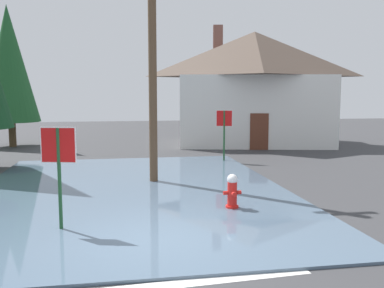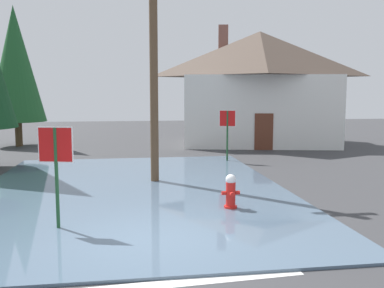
{
  "view_description": "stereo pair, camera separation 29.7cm",
  "coord_description": "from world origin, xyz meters",
  "px_view_note": "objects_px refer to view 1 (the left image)",
  "views": [
    {
      "loc": [
        -0.73,
        -8.55,
        3.06
      ],
      "look_at": [
        1.48,
        4.22,
        1.53
      ],
      "focal_mm": 39.98,
      "sensor_mm": 36.0,
      "label": 1
    },
    {
      "loc": [
        -0.43,
        -8.6,
        3.06
      ],
      "look_at": [
        1.48,
        4.22,
        1.53
      ],
      "focal_mm": 39.98,
      "sensor_mm": 36.0,
      "label": 2
    }
  ],
  "objects_px": {
    "house": "(254,86)",
    "pine_tree_mid_left": "(9,64)",
    "utility_pole": "(152,48)",
    "stop_sign_far": "(224,125)",
    "stop_sign_near": "(59,157)",
    "fire_hydrant": "(232,192)"
  },
  "relations": [
    {
      "from": "house",
      "to": "utility_pole",
      "type": "bearing_deg",
      "value": -123.39
    },
    {
      "from": "stop_sign_far",
      "to": "pine_tree_mid_left",
      "type": "distance_m",
      "value": 13.47
    },
    {
      "from": "stop_sign_near",
      "to": "stop_sign_far",
      "type": "xyz_separation_m",
      "value": [
        5.99,
        8.97,
        -0.02
      ]
    },
    {
      "from": "utility_pole",
      "to": "stop_sign_far",
      "type": "relative_size",
      "value": 3.77
    },
    {
      "from": "house",
      "to": "stop_sign_near",
      "type": "bearing_deg",
      "value": -121.38
    },
    {
      "from": "fire_hydrant",
      "to": "utility_pole",
      "type": "distance_m",
      "value": 5.89
    },
    {
      "from": "fire_hydrant",
      "to": "pine_tree_mid_left",
      "type": "relative_size",
      "value": 0.12
    },
    {
      "from": "fire_hydrant",
      "to": "pine_tree_mid_left",
      "type": "height_order",
      "value": "pine_tree_mid_left"
    },
    {
      "from": "house",
      "to": "pine_tree_mid_left",
      "type": "bearing_deg",
      "value": 176.26
    },
    {
      "from": "stop_sign_near",
      "to": "utility_pole",
      "type": "bearing_deg",
      "value": 63.27
    },
    {
      "from": "stop_sign_far",
      "to": "house",
      "type": "relative_size",
      "value": 0.22
    },
    {
      "from": "stop_sign_far",
      "to": "pine_tree_mid_left",
      "type": "xyz_separation_m",
      "value": [
        -10.76,
        7.5,
        3.08
      ]
    },
    {
      "from": "utility_pole",
      "to": "house",
      "type": "xyz_separation_m",
      "value": [
        6.99,
        10.61,
        -1.06
      ]
    },
    {
      "from": "fire_hydrant",
      "to": "house",
      "type": "bearing_deg",
      "value": 70.1
    },
    {
      "from": "stop_sign_near",
      "to": "house",
      "type": "xyz_separation_m",
      "value": [
        9.47,
        15.53,
        1.83
      ]
    },
    {
      "from": "house",
      "to": "stop_sign_far",
      "type": "bearing_deg",
      "value": -117.95
    },
    {
      "from": "house",
      "to": "pine_tree_mid_left",
      "type": "height_order",
      "value": "pine_tree_mid_left"
    },
    {
      "from": "stop_sign_near",
      "to": "utility_pole",
      "type": "distance_m",
      "value": 6.22
    },
    {
      "from": "utility_pole",
      "to": "pine_tree_mid_left",
      "type": "distance_m",
      "value": 13.63
    },
    {
      "from": "house",
      "to": "pine_tree_mid_left",
      "type": "distance_m",
      "value": 14.33
    },
    {
      "from": "utility_pole",
      "to": "fire_hydrant",
      "type": "bearing_deg",
      "value": -65.4
    },
    {
      "from": "pine_tree_mid_left",
      "to": "house",
      "type": "bearing_deg",
      "value": -3.74
    }
  ]
}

